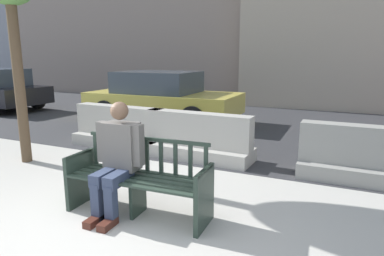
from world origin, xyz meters
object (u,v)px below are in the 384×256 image
object	(u,v)px
seated_person	(117,156)
car_taxi_near	(162,97)
jersey_barrier_centre	(198,140)
jersey_barrier_left	(120,130)
street_bench	(139,182)
jersey_barrier_right	(371,160)

from	to	relation	value
seated_person	car_taxi_near	size ratio (longest dim) A/B	0.31
seated_person	jersey_barrier_centre	xyz separation A→B (m)	(-0.04, 2.39, -0.35)
car_taxi_near	jersey_barrier_left	bearing A→B (deg)	-77.74
street_bench	seated_person	distance (m)	0.38
street_bench	car_taxi_near	world-z (taller)	car_taxi_near
jersey_barrier_left	car_taxi_near	xyz separation A→B (m)	(-0.61, 2.79, 0.36)
street_bench	jersey_barrier_centre	bearing A→B (deg)	96.82
jersey_barrier_right	jersey_barrier_centre	bearing A→B (deg)	179.16
jersey_barrier_centre	car_taxi_near	size ratio (longest dim) A/B	0.48
jersey_barrier_right	seated_person	bearing A→B (deg)	-139.32
street_bench	car_taxi_near	bearing A→B (deg)	117.09
seated_person	jersey_barrier_right	distance (m)	3.62
seated_person	jersey_barrier_left	world-z (taller)	seated_person
jersey_barrier_centre	car_taxi_near	xyz separation A→B (m)	(-2.38, 2.88, 0.36)
jersey_barrier_right	car_taxi_near	distance (m)	5.93
jersey_barrier_centre	jersey_barrier_left	distance (m)	1.78
street_bench	jersey_barrier_right	world-z (taller)	street_bench
street_bench	car_taxi_near	size ratio (longest dim) A/B	0.40
car_taxi_near	jersey_barrier_right	bearing A→B (deg)	-29.51
seated_person	jersey_barrier_left	size ratio (longest dim) A/B	0.65
seated_person	jersey_barrier_right	xyz separation A→B (m)	(2.73, 2.35, -0.35)
seated_person	car_taxi_near	bearing A→B (deg)	114.72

